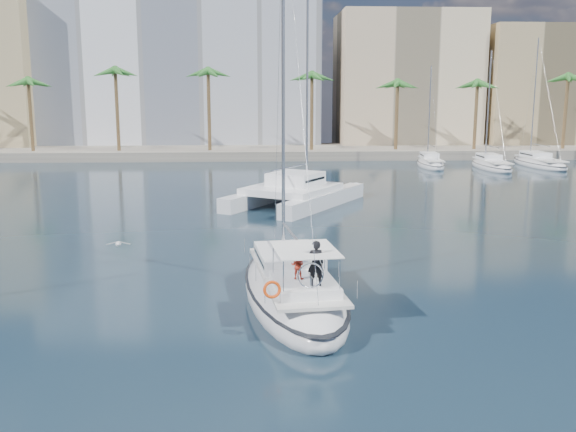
{
  "coord_description": "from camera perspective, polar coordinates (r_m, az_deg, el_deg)",
  "views": [
    {
      "loc": [
        -0.54,
        -26.66,
        8.54
      ],
      "look_at": [
        0.93,
        1.5,
        3.1
      ],
      "focal_mm": 40.0,
      "sensor_mm": 36.0,
      "label": 1
    }
  ],
  "objects": [
    {
      "name": "ground",
      "position": [
        28.0,
        -1.75,
        -6.85
      ],
      "size": [
        160.0,
        160.0,
        0.0
      ],
      "primitive_type": "plane",
      "color": "black",
      "rests_on": "ground"
    },
    {
      "name": "quay",
      "position": [
        88.03,
        -2.65,
        5.73
      ],
      "size": [
        120.0,
        14.0,
        1.2
      ],
      "primitive_type": "cube",
      "color": "gray",
      "rests_on": "ground"
    },
    {
      "name": "building_modern",
      "position": [
        100.47,
        -9.83,
        13.87
      ],
      "size": [
        42.0,
        16.0,
        28.0
      ],
      "primitive_type": "cube",
      "color": "white",
      "rests_on": "ground"
    },
    {
      "name": "building_beige",
      "position": [
        99.27,
        10.34,
        11.58
      ],
      "size": [
        20.0,
        14.0,
        20.0
      ],
      "primitive_type": "cube",
      "color": "beige",
      "rests_on": "ground"
    },
    {
      "name": "building_tan_right",
      "position": [
        103.79,
        21.57,
        10.42
      ],
      "size": [
        18.0,
        12.0,
        18.0
      ],
      "primitive_type": "cube",
      "color": "tan",
      "rests_on": "ground"
    },
    {
      "name": "palm_centre",
      "position": [
        83.68,
        -2.69,
        12.09
      ],
      "size": [
        3.6,
        3.6,
        12.3
      ],
      "color": "brown",
      "rests_on": "ground"
    },
    {
      "name": "palm_right",
      "position": [
        90.53,
        19.84,
        11.38
      ],
      "size": [
        3.6,
        3.6,
        12.3
      ],
      "color": "brown",
      "rests_on": "ground"
    },
    {
      "name": "main_sloop",
      "position": [
        26.59,
        0.45,
        -6.61
      ],
      "size": [
        5.09,
        12.24,
        17.65
      ],
      "rotation": [
        0.0,
        0.0,
        0.11
      ],
      "color": "silver",
      "rests_on": "ground"
    },
    {
      "name": "catamaran",
      "position": [
        49.47,
        0.59,
        2.33
      ],
      "size": [
        11.79,
        13.71,
        17.93
      ],
      "rotation": [
        0.0,
        0.0,
        -0.56
      ],
      "color": "silver",
      "rests_on": "ground"
    },
    {
      "name": "seagull",
      "position": [
        33.22,
        -14.84,
        -2.38
      ],
      "size": [
        1.21,
        0.52,
        0.22
      ],
      "color": "silver",
      "rests_on": "ground"
    },
    {
      "name": "moored_yacht_a",
      "position": [
        76.95,
        12.54,
        4.28
      ],
      "size": [
        3.37,
        9.52,
        11.9
      ],
      "primitive_type": null,
      "rotation": [
        0.0,
        0.0,
        -0.07
      ],
      "color": "silver",
      "rests_on": "ground"
    },
    {
      "name": "moored_yacht_b",
      "position": [
        77.07,
        17.61,
        4.04
      ],
      "size": [
        3.32,
        10.83,
        13.72
      ],
      "primitive_type": null,
      "rotation": [
        0.0,
        0.0,
        -0.02
      ],
      "color": "silver",
      "rests_on": "ground"
    },
    {
      "name": "moored_yacht_c",
      "position": [
        81.39,
        21.42,
        4.14
      ],
      "size": [
        3.98,
        12.33,
        15.54
      ],
      "primitive_type": null,
      "rotation": [
        0.0,
        0.0,
        0.03
      ],
      "color": "silver",
      "rests_on": "ground"
    }
  ]
}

